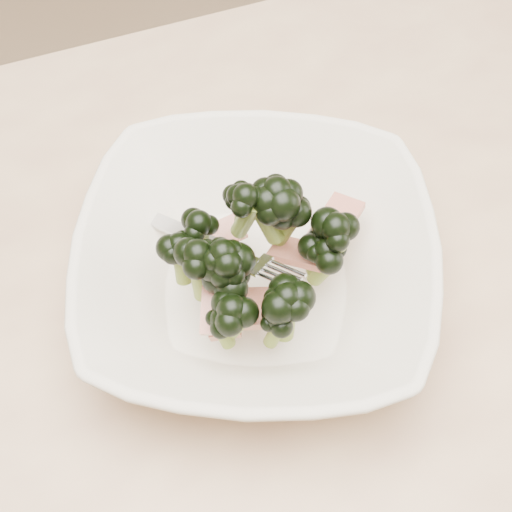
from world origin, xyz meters
name	(u,v)px	position (x,y,z in m)	size (l,w,h in m)	color
dining_table	(178,404)	(0.00, 0.00, 0.65)	(1.20, 0.80, 0.75)	tan
broccoli_dish	(256,264)	(0.09, 0.03, 0.79)	(0.39, 0.39, 0.13)	beige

